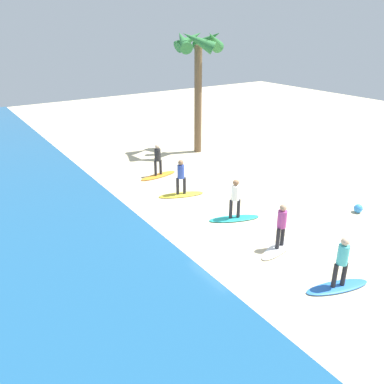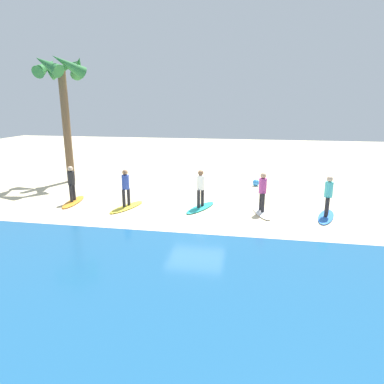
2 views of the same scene
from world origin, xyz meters
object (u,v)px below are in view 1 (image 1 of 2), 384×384
surfboard_orange (158,175)px  surfer_blue (342,259)px  beach_ball (358,208)px  surfer_orange (158,157)px  surfboard_yellow (181,195)px  surfboard_teal (234,218)px  surfer_teal (235,196)px  surfer_white (282,223)px  surfer_yellow (181,175)px  surfboard_blue (337,287)px  palm_tree (198,54)px  surfboard_white (279,248)px

surfboard_orange → surfer_blue: bearing=83.2°
beach_ball → surfer_orange: bearing=30.1°
surfboard_orange → surfboard_yellow: bearing=76.9°
surfboard_teal → surfer_teal: bearing=-67.2°
surfer_orange → beach_ball: 9.75m
surfer_white → surfer_yellow: same height
surfer_blue → beach_ball: size_ratio=4.45×
surfboard_yellow → surfboard_blue: bearing=110.8°
surfer_white → surfboard_teal: (2.63, -0.13, -0.99)m
surfboard_teal → palm_tree: 10.93m
surfboard_teal → surfer_teal: 0.99m
surfer_orange → surfboard_white: bearing=-179.9°
surfboard_blue → beach_ball: 5.76m
surfer_teal → surfboard_blue: bearing=176.5°
surfer_white → surfboard_teal: 2.82m
surfer_blue → surfboard_white: bearing=-4.1°
surfboard_teal → beach_ball: size_ratio=5.70×
surfer_orange → palm_tree: 6.75m
surfboard_blue → surfboard_orange: 11.19m
surfer_blue → surfboard_orange: surfer_blue is taller
surfboard_yellow → surfer_orange: 2.95m
surfboard_orange → surfer_orange: size_ratio=1.28×
surfboard_white → surfer_teal: 2.82m
surfer_yellow → surfboard_orange: surfer_yellow is taller
surfer_white → surfer_yellow: size_ratio=1.00×
surfboard_white → surfer_yellow: (5.87, 0.36, 0.99)m
surfer_blue → surfboard_orange: bearing=-0.9°
surfboard_orange → palm_tree: (2.42, -4.18, 5.70)m
surfboard_teal → surfboard_yellow: size_ratio=1.00×
surfer_white → beach_ball: surfer_white is taller
palm_tree → surfboard_yellow: bearing=138.8°
surfboard_yellow → surfboard_teal: bearing=118.2°
surfboard_orange → beach_ball: (-8.40, -4.87, 0.14)m
surfer_teal → beach_ball: 5.38m
surfer_teal → surfer_yellow: size_ratio=1.00×
palm_tree → surfboard_orange: bearing=120.0°
surfer_orange → beach_ball: bearing=-149.9°
surfboard_white → palm_tree: 13.10m
surfboard_blue → surfer_teal: surfer_teal is taller
surfboard_blue → surfer_blue: size_ratio=1.28×
surfboard_blue → surfer_blue: surfer_blue is taller
surfboard_yellow → surfer_white: bearing=113.1°
surfer_teal → surfer_yellow: (3.23, 0.49, 0.00)m
surfboard_yellow → surfer_blue: bearing=110.8°
surfer_blue → surfboard_white: surfer_blue is taller
surfboard_white → surfer_yellow: 5.96m
surfboard_white → surfer_teal: surfer_teal is taller
surfer_white → surfer_blue: bearing=175.9°
surfer_orange → palm_tree: size_ratio=0.23×
surfboard_blue → surfer_teal: (5.21, -0.32, 0.99)m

